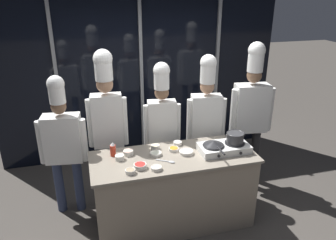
{
  "coord_description": "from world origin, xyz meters",
  "views": [
    {
      "loc": [
        -0.93,
        -3.19,
        2.75
      ],
      "look_at": [
        0.0,
        0.25,
        1.28
      ],
      "focal_mm": 35.0,
      "sensor_mm": 36.0,
      "label": 1
    }
  ],
  "objects_px": {
    "prep_bowl_onion": "(186,152)",
    "prep_bowl_bell_pepper": "(140,166)",
    "prep_bowl_shrimp": "(128,152)",
    "prep_bowl_noodles": "(155,147)",
    "portable_stove": "(224,148)",
    "prep_bowl_garlic": "(120,157)",
    "frying_pan": "(214,143)",
    "stock_pot": "(235,137)",
    "squeeze_bottle_chili": "(113,149)",
    "prep_bowl_chicken": "(156,168)",
    "chef_apprentice": "(251,107)",
    "serving_spoon_slotted": "(169,161)",
    "chef_pastry": "(206,115)",
    "prep_bowl_carrots": "(174,149)",
    "chef_sous": "(107,115)",
    "prep_bowl_mushrooms": "(130,171)",
    "prep_bowl_bean_sprouts": "(156,153)",
    "chef_head": "(63,139)",
    "prep_bowl_rice": "(178,143)",
    "chef_line": "(162,120)"
  },
  "relations": [
    {
      "from": "prep_bowl_onion",
      "to": "chef_apprentice",
      "type": "relative_size",
      "value": 0.08
    },
    {
      "from": "prep_bowl_bell_pepper",
      "to": "portable_stove",
      "type": "bearing_deg",
      "value": 6.65
    },
    {
      "from": "squeeze_bottle_chili",
      "to": "prep_bowl_rice",
      "type": "distance_m",
      "value": 0.81
    },
    {
      "from": "prep_bowl_shrimp",
      "to": "chef_line",
      "type": "distance_m",
      "value": 0.71
    },
    {
      "from": "prep_bowl_carrots",
      "to": "prep_bowl_chicken",
      "type": "height_order",
      "value": "prep_bowl_chicken"
    },
    {
      "from": "prep_bowl_onion",
      "to": "prep_bowl_bell_pepper",
      "type": "distance_m",
      "value": 0.61
    },
    {
      "from": "prep_bowl_carrots",
      "to": "prep_bowl_bean_sprouts",
      "type": "height_order",
      "value": "prep_bowl_carrots"
    },
    {
      "from": "prep_bowl_shrimp",
      "to": "prep_bowl_rice",
      "type": "relative_size",
      "value": 1.1
    },
    {
      "from": "squeeze_bottle_chili",
      "to": "prep_bowl_noodles",
      "type": "relative_size",
      "value": 1.6
    },
    {
      "from": "frying_pan",
      "to": "prep_bowl_bell_pepper",
      "type": "height_order",
      "value": "frying_pan"
    },
    {
      "from": "prep_bowl_shrimp",
      "to": "prep_bowl_noodles",
      "type": "bearing_deg",
      "value": 9.58
    },
    {
      "from": "squeeze_bottle_chili",
      "to": "prep_bowl_mushrooms",
      "type": "height_order",
      "value": "squeeze_bottle_chili"
    },
    {
      "from": "portable_stove",
      "to": "prep_bowl_garlic",
      "type": "distance_m",
      "value": 1.22
    },
    {
      "from": "stock_pot",
      "to": "frying_pan",
      "type": "bearing_deg",
      "value": -179.12
    },
    {
      "from": "squeeze_bottle_chili",
      "to": "prep_bowl_shrimp",
      "type": "distance_m",
      "value": 0.18
    },
    {
      "from": "prep_bowl_shrimp",
      "to": "prep_bowl_rice",
      "type": "height_order",
      "value": "prep_bowl_shrimp"
    },
    {
      "from": "serving_spoon_slotted",
      "to": "chef_sous",
      "type": "bearing_deg",
      "value": 127.4
    },
    {
      "from": "portable_stove",
      "to": "prep_bowl_garlic",
      "type": "xyz_separation_m",
      "value": [
        -1.22,
        0.12,
        -0.01
      ]
    },
    {
      "from": "prep_bowl_noodles",
      "to": "prep_bowl_chicken",
      "type": "xyz_separation_m",
      "value": [
        -0.1,
        -0.47,
        -0.01
      ]
    },
    {
      "from": "chef_head",
      "to": "chef_sous",
      "type": "relative_size",
      "value": 0.88
    },
    {
      "from": "prep_bowl_shrimp",
      "to": "chef_apprentice",
      "type": "height_order",
      "value": "chef_apprentice"
    },
    {
      "from": "prep_bowl_carrots",
      "to": "chef_sous",
      "type": "xyz_separation_m",
      "value": [
        -0.72,
        0.52,
        0.31
      ]
    },
    {
      "from": "prep_bowl_rice",
      "to": "prep_bowl_garlic",
      "type": "relative_size",
      "value": 1.04
    },
    {
      "from": "squeeze_bottle_chili",
      "to": "prep_bowl_chicken",
      "type": "bearing_deg",
      "value": -46.8
    },
    {
      "from": "portable_stove",
      "to": "chef_line",
      "type": "xyz_separation_m",
      "value": [
        -0.59,
        0.66,
        0.15
      ]
    },
    {
      "from": "frying_pan",
      "to": "stock_pot",
      "type": "height_order",
      "value": "stock_pot"
    },
    {
      "from": "prep_bowl_rice",
      "to": "prep_bowl_bell_pepper",
      "type": "distance_m",
      "value": 0.7
    },
    {
      "from": "stock_pot",
      "to": "prep_bowl_noodles",
      "type": "xyz_separation_m",
      "value": [
        -0.91,
        0.27,
        -0.13
      ]
    },
    {
      "from": "prep_bowl_bell_pepper",
      "to": "chef_sous",
      "type": "height_order",
      "value": "chef_sous"
    },
    {
      "from": "stock_pot",
      "to": "chef_pastry",
      "type": "height_order",
      "value": "chef_pastry"
    },
    {
      "from": "prep_bowl_bean_sprouts",
      "to": "chef_head",
      "type": "xyz_separation_m",
      "value": [
        -1.03,
        0.51,
        0.08
      ]
    },
    {
      "from": "squeeze_bottle_chili",
      "to": "prep_bowl_garlic",
      "type": "height_order",
      "value": "squeeze_bottle_chili"
    },
    {
      "from": "prep_bowl_rice",
      "to": "chef_sous",
      "type": "distance_m",
      "value": 0.94
    },
    {
      "from": "prep_bowl_carrots",
      "to": "stock_pot",
      "type": "bearing_deg",
      "value": -13.9
    },
    {
      "from": "prep_bowl_noodles",
      "to": "serving_spoon_slotted",
      "type": "distance_m",
      "value": 0.35
    },
    {
      "from": "prep_bowl_carrots",
      "to": "prep_bowl_bean_sprouts",
      "type": "bearing_deg",
      "value": -167.3
    },
    {
      "from": "prep_bowl_onion",
      "to": "prep_bowl_bean_sprouts",
      "type": "distance_m",
      "value": 0.36
    },
    {
      "from": "frying_pan",
      "to": "prep_bowl_garlic",
      "type": "distance_m",
      "value": 1.09
    },
    {
      "from": "portable_stove",
      "to": "prep_bowl_rice",
      "type": "bearing_deg",
      "value": 146.85
    },
    {
      "from": "squeeze_bottle_chili",
      "to": "serving_spoon_slotted",
      "type": "relative_size",
      "value": 0.84
    },
    {
      "from": "frying_pan",
      "to": "chef_pastry",
      "type": "xyz_separation_m",
      "value": [
        0.16,
        0.67,
        0.08
      ]
    },
    {
      "from": "prep_bowl_chicken",
      "to": "frying_pan",
      "type": "bearing_deg",
      "value": 14.9
    },
    {
      "from": "prep_bowl_onion",
      "to": "frying_pan",
      "type": "bearing_deg",
      "value": -12.01
    },
    {
      "from": "prep_bowl_garlic",
      "to": "chef_pastry",
      "type": "relative_size",
      "value": 0.05
    },
    {
      "from": "chef_pastry",
      "to": "prep_bowl_shrimp",
      "type": "bearing_deg",
      "value": 32.24
    },
    {
      "from": "prep_bowl_mushrooms",
      "to": "serving_spoon_slotted",
      "type": "xyz_separation_m",
      "value": [
        0.45,
        0.12,
        -0.02
      ]
    },
    {
      "from": "prep_bowl_onion",
      "to": "serving_spoon_slotted",
      "type": "xyz_separation_m",
      "value": [
        -0.25,
        -0.14,
        -0.02
      ]
    },
    {
      "from": "portable_stove",
      "to": "stock_pot",
      "type": "distance_m",
      "value": 0.18
    },
    {
      "from": "portable_stove",
      "to": "frying_pan",
      "type": "relative_size",
      "value": 1.35
    },
    {
      "from": "portable_stove",
      "to": "stock_pot",
      "type": "height_order",
      "value": "stock_pot"
    }
  ]
}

